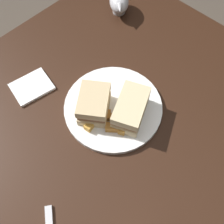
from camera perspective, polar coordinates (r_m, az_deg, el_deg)
The scene contains 13 objects.
ground_plane at distance 1.38m, azimuth -0.14°, elevation -16.17°, with size 6.00×6.00×0.00m, color #4C4238.
dining_table at distance 1.03m, azimuth -0.18°, elevation -11.85°, with size 1.08×0.98×0.73m, color black.
plate at distance 0.71m, azimuth 0.26°, elevation 1.07°, with size 0.27×0.27×0.01m, color white.
sandwich_half_left at distance 0.67m, azimuth -4.07°, elevation 1.73°, with size 0.13×0.12×0.07m.
sandwich_half_right at distance 0.67m, azimuth 4.19°, elevation 0.73°, with size 0.14×0.12×0.06m.
potato_wedge_front at distance 0.67m, azimuth 2.65°, elevation -3.13°, with size 0.05×0.02×0.02m, color #B77F33.
potato_wedge_middle at distance 0.68m, azimuth 0.81°, elevation -0.82°, with size 0.06×0.02×0.02m, color #AD702D.
potato_wedge_back at distance 0.66m, azimuth 0.17°, elevation -3.42°, with size 0.04×0.02×0.02m, color #AD702D.
potato_wedge_left_edge at distance 0.69m, azimuth -2.71°, elevation -0.36°, with size 0.06×0.02×0.01m, color #AD702D.
potato_wedge_right_edge at distance 0.67m, azimuth -4.77°, elevation -2.80°, with size 0.04×0.02×0.02m, color gold.
potato_wedge_stray at distance 0.68m, azimuth 3.29°, elevation -1.81°, with size 0.05×0.02×0.01m, color #AD702D.
gravy_boat at distance 0.94m, azimuth 1.60°, elevation 23.33°, with size 0.12×0.12×0.07m.
napkin at distance 0.79m, azimuth -17.46°, elevation 5.42°, with size 0.11×0.09×0.01m, color white.
Camera 1 is at (0.21, 0.21, 1.35)m, focal length 41.03 mm.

